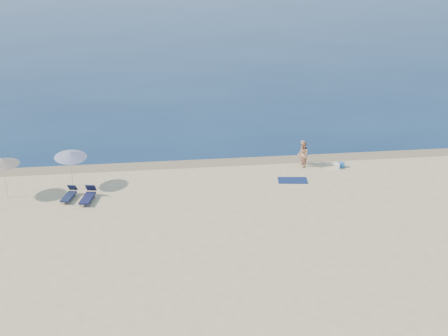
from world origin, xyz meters
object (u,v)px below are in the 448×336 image
(person_left, at_px, (303,152))
(blue_cooler, at_px, (341,165))
(person_right, at_px, (303,154))
(umbrella_near, at_px, (71,155))

(person_left, bearing_deg, blue_cooler, -104.99)
(person_right, xyz_separation_m, blue_cooler, (2.51, -0.36, -0.70))
(person_right, height_order, blue_cooler, person_right)
(person_left, bearing_deg, person_right, 167.11)
(person_left, xyz_separation_m, blue_cooler, (2.41, -0.74, -0.69))
(blue_cooler, bearing_deg, umbrella_near, -156.52)
(person_left, height_order, person_right, person_right)
(person_left, distance_m, umbrella_near, 14.68)
(person_left, xyz_separation_m, umbrella_near, (-14.51, -1.88, 1.28))
(blue_cooler, height_order, umbrella_near, umbrella_near)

